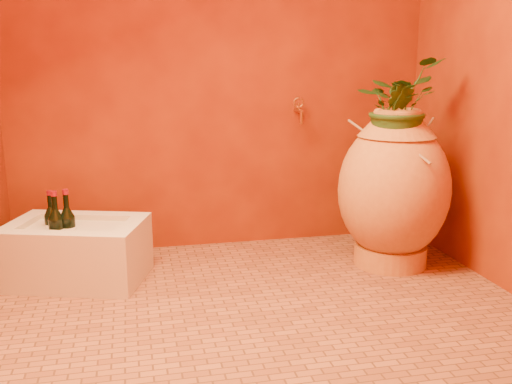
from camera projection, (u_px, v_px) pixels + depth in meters
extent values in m
plane|color=brown|center=(260.00, 308.00, 2.65)|extent=(2.50, 2.50, 0.00)
cube|color=#611905|center=(222.00, 38.00, 3.32)|extent=(2.50, 0.02, 2.50)
cylinder|color=#B67933|center=(390.00, 254.00, 3.22)|extent=(0.53, 0.53, 0.11)
ellipsoid|color=#B67933|center=(394.00, 190.00, 3.13)|extent=(0.81, 0.81, 0.76)
cone|color=#B67933|center=(397.00, 126.00, 3.05)|extent=(0.55, 0.55, 0.11)
torus|color=#B67933|center=(398.00, 113.00, 3.04)|extent=(0.34, 0.34, 0.05)
cylinder|color=olive|center=(386.00, 147.00, 3.01)|extent=(0.31, 0.36, 0.27)
cylinder|color=olive|center=(403.00, 142.00, 2.95)|extent=(0.12, 0.39, 0.18)
cylinder|color=olive|center=(421.00, 138.00, 3.01)|extent=(0.27, 0.23, 0.19)
cube|color=#BEB89D|center=(77.00, 254.00, 2.96)|extent=(0.78, 0.64, 0.28)
cube|color=#BEB89D|center=(78.00, 216.00, 3.10)|extent=(0.67, 0.29, 0.03)
cube|color=#BEB89D|center=(72.00, 236.00, 2.75)|extent=(0.67, 0.29, 0.03)
cube|color=#BEB89D|center=(14.00, 229.00, 2.86)|extent=(0.17, 0.30, 0.03)
cube|color=#BEB89D|center=(134.00, 222.00, 2.99)|extent=(0.17, 0.30, 0.03)
cylinder|color=black|center=(69.00, 234.00, 2.88)|extent=(0.08, 0.08, 0.18)
cone|color=black|center=(67.00, 212.00, 2.86)|extent=(0.08, 0.08, 0.05)
cylinder|color=black|center=(66.00, 201.00, 2.85)|extent=(0.03, 0.03, 0.07)
cylinder|color=maroon|center=(65.00, 192.00, 2.83)|extent=(0.03, 0.03, 0.03)
cylinder|color=silver|center=(69.00, 234.00, 2.88)|extent=(0.08, 0.08, 0.08)
cylinder|color=black|center=(52.00, 230.00, 2.98)|extent=(0.07, 0.07, 0.17)
cone|color=black|center=(51.00, 211.00, 2.95)|extent=(0.07, 0.07, 0.05)
cylinder|color=black|center=(50.00, 201.00, 2.94)|extent=(0.02, 0.02, 0.06)
cylinder|color=maroon|center=(49.00, 193.00, 2.93)|extent=(0.03, 0.03, 0.02)
cylinder|color=silver|center=(52.00, 230.00, 2.98)|extent=(0.07, 0.07, 0.07)
cylinder|color=black|center=(57.00, 236.00, 2.85)|extent=(0.07, 0.07, 0.18)
cone|color=black|center=(55.00, 214.00, 2.83)|extent=(0.07, 0.07, 0.05)
cylinder|color=black|center=(55.00, 202.00, 2.82)|extent=(0.03, 0.03, 0.07)
cylinder|color=maroon|center=(54.00, 194.00, 2.81)|extent=(0.03, 0.03, 0.02)
cylinder|color=silver|center=(57.00, 236.00, 2.85)|extent=(0.08, 0.08, 0.08)
cylinder|color=#A36725|center=(298.00, 110.00, 3.45)|extent=(0.02, 0.13, 0.02)
cylinder|color=#A36725|center=(301.00, 118.00, 3.40)|extent=(0.02, 0.02, 0.07)
torus|color=#A36725|center=(298.00, 103.00, 3.44)|extent=(0.07, 0.01, 0.07)
cylinder|color=#A36725|center=(298.00, 107.00, 3.45)|extent=(0.01, 0.01, 0.05)
imported|color=#204217|center=(398.00, 105.00, 3.02)|extent=(0.59, 0.58, 0.50)
imported|color=#204217|center=(395.00, 114.00, 2.96)|extent=(0.23, 0.21, 0.33)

